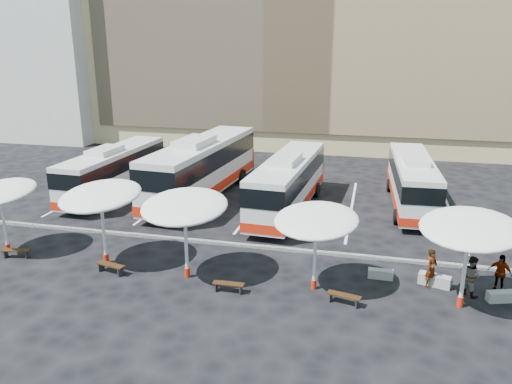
% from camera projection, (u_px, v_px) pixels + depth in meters
% --- Properties ---
extents(ground, '(120.00, 120.00, 0.00)m').
position_uv_depth(ground, '(223.00, 249.00, 25.34)').
color(ground, black).
rests_on(ground, ground).
extents(sandstone_building, '(42.00, 18.25, 29.60)m').
position_uv_depth(sandstone_building, '(312.00, 16.00, 51.33)').
color(sandstone_building, tan).
rests_on(sandstone_building, ground).
extents(apartment_block, '(14.00, 14.00, 18.00)m').
position_uv_depth(apartment_block, '(54.00, 52.00, 55.04)').
color(apartment_block, silver).
rests_on(apartment_block, ground).
extents(curb_divider, '(34.00, 0.25, 0.15)m').
position_uv_depth(curb_divider, '(226.00, 244.00, 25.78)').
color(curb_divider, black).
rests_on(curb_divider, ground).
extents(bay_lines, '(24.15, 12.00, 0.01)m').
position_uv_depth(bay_lines, '(259.00, 201.00, 32.78)').
color(bay_lines, white).
rests_on(bay_lines, ground).
extents(bus_0, '(2.81, 10.86, 3.42)m').
position_uv_depth(bus_0, '(114.00, 169.00, 33.91)').
color(bus_0, silver).
rests_on(bus_0, ground).
extents(bus_1, '(3.91, 13.41, 4.20)m').
position_uv_depth(bus_1, '(202.00, 166.00, 33.24)').
color(bus_1, silver).
rests_on(bus_1, ground).
extents(bus_2, '(3.20, 11.62, 3.65)m').
position_uv_depth(bus_2, '(288.00, 181.00, 30.58)').
color(bus_2, silver).
rests_on(bus_2, ground).
extents(bus_3, '(2.86, 10.83, 3.41)m').
position_uv_depth(bus_3, '(412.00, 180.00, 31.40)').
color(bus_3, silver).
rests_on(bus_3, ground).
extents(sunshade_1, '(4.71, 4.74, 3.91)m').
position_uv_depth(sunshade_1, '(100.00, 196.00, 22.78)').
color(sunshade_1, silver).
rests_on(sunshade_1, ground).
extents(sunshade_2, '(3.84, 3.89, 3.92)m').
position_uv_depth(sunshade_2, '(184.00, 206.00, 21.33)').
color(sunshade_2, silver).
rests_on(sunshade_2, ground).
extents(sunshade_3, '(4.31, 4.34, 3.64)m').
position_uv_depth(sunshade_3, '(316.00, 220.00, 20.35)').
color(sunshade_3, silver).
rests_on(sunshade_3, ground).
extents(sunshade_4, '(4.87, 4.90, 3.90)m').
position_uv_depth(sunshade_4, '(470.00, 229.00, 18.85)').
color(sunshade_4, silver).
rests_on(sunshade_4, ground).
extents(wood_bench_0, '(1.38, 0.60, 0.41)m').
position_uv_depth(wood_bench_0, '(16.00, 252.00, 24.21)').
color(wood_bench_0, black).
rests_on(wood_bench_0, ground).
extents(wood_bench_1, '(1.48, 0.70, 0.44)m').
position_uv_depth(wood_bench_1, '(111.00, 266.00, 22.58)').
color(wood_bench_1, black).
rests_on(wood_bench_1, ground).
extents(wood_bench_2, '(1.34, 0.37, 0.41)m').
position_uv_depth(wood_bench_2, '(228.00, 285.00, 20.89)').
color(wood_bench_2, black).
rests_on(wood_bench_2, ground).
extents(wood_bench_3, '(1.41, 0.67, 0.42)m').
position_uv_depth(wood_bench_3, '(344.00, 297.00, 19.91)').
color(wood_bench_3, black).
rests_on(wood_bench_3, ground).
extents(conc_bench_0, '(1.10, 0.38, 0.41)m').
position_uv_depth(conc_bench_0, '(381.00, 274.00, 22.12)').
color(conc_bench_0, gray).
rests_on(conc_bench_0, ground).
extents(conc_bench_1, '(1.40, 0.81, 0.50)m').
position_uv_depth(conc_bench_1, '(435.00, 280.00, 21.46)').
color(conc_bench_1, gray).
rests_on(conc_bench_1, ground).
extents(conc_bench_2, '(1.23, 0.73, 0.44)m').
position_uv_depth(conc_bench_2, '(502.00, 296.00, 20.15)').
color(conc_bench_2, gray).
rests_on(conc_bench_2, ground).
extents(passenger_0, '(0.69, 0.74, 1.71)m').
position_uv_depth(passenger_0, '(431.00, 268.00, 21.19)').
color(passenger_0, black).
rests_on(passenger_0, ground).
extents(passenger_1, '(1.05, 1.06, 1.73)m').
position_uv_depth(passenger_1, '(472.00, 276.00, 20.48)').
color(passenger_1, black).
rests_on(passenger_1, ground).
extents(passenger_2, '(1.04, 0.84, 1.65)m').
position_uv_depth(passenger_2, '(500.00, 273.00, 20.84)').
color(passenger_2, black).
rests_on(passenger_2, ground).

